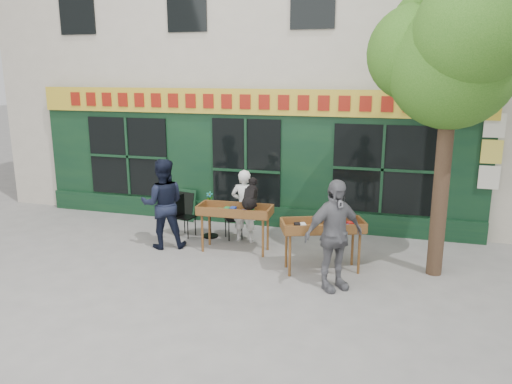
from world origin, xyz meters
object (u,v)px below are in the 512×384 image
bistro_table (210,214)px  man_left (163,204)px  book_cart_right (323,229)px  woman (244,206)px  man_right (334,235)px  dog (250,193)px  book_cart_center (235,213)px

bistro_table → man_left: 1.21m
bistro_table → book_cart_right: bearing=-24.8°
woman → man_right: man_right is taller
dog → bistro_table: size_ratio=0.79×
book_cart_center → bistro_table: 1.13m
woman → man_left: bearing=26.6°
dog → man_right: man_right is taller
dog → bistro_table: 1.60m
woman → book_cart_right: bearing=145.6°
book_cart_right → man_right: (0.30, -0.75, 0.15)m
bistro_table → woman: bearing=-4.0°
dog → man_left: size_ratio=0.31×
book_cart_right → man_right: size_ratio=0.84×
man_left → book_cart_center: bearing=163.2°
man_right → dog: bearing=104.6°
bistro_table → man_right: bearing=-33.5°
book_cart_center → dog: 0.59m
woman → man_left: size_ratio=0.84×
dog → man_left: 1.92m
dog → woman: size_ratio=0.37×
dog → woman: woman is taller
bistro_table → book_cart_center: bearing=-40.1°
bistro_table → man_left: man_left is taller
dog → man_right: bearing=-36.1°
man_right → man_left: bearing=122.1°
book_cart_right → man_left: bearing=152.5°
book_cart_center → woman: bearing=88.0°
book_cart_right → bistro_table: (-2.76, 1.27, -0.28)m
dog → man_right: (1.87, -1.26, -0.32)m
dog → bistro_table: dog is taller
book_cart_center → bistro_table: book_cart_center is taller
man_right → bistro_table: (-3.06, 2.02, -0.43)m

